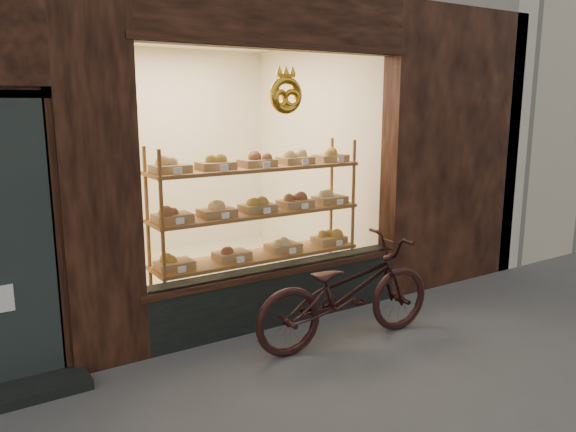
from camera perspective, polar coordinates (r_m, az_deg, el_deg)
display_shelf at (r=5.66m, az=-3.08°, el=-0.81°), size 2.20×0.45×1.70m
bicycle at (r=4.98m, az=5.95°, el=-7.64°), size 1.81×0.73×0.93m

